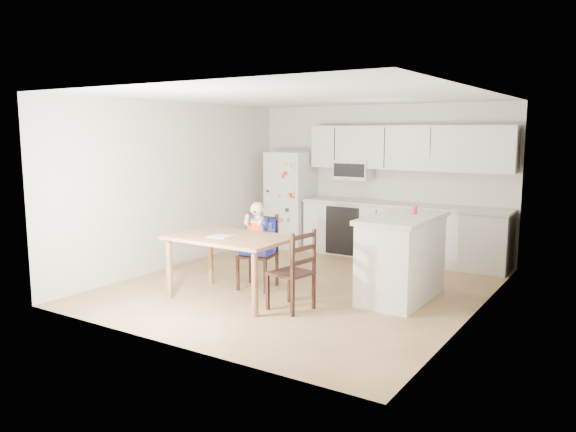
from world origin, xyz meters
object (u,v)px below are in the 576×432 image
at_px(dining_table, 230,244).
at_px(red_cup, 414,210).
at_px(chair_booster, 259,236).
at_px(kitchen_island, 402,257).
at_px(refrigerator, 291,200).
at_px(chair_side, 297,266).

bearing_deg(dining_table, red_cup, 37.53).
xyz_separation_m(dining_table, chair_booster, (-0.01, 0.62, 0.01)).
distance_m(dining_table, chair_booster, 0.62).
bearing_deg(dining_table, chair_booster, 90.88).
bearing_deg(kitchen_island, chair_booster, -163.19).
xyz_separation_m(refrigerator, dining_table, (1.10, -3.13, -0.16)).
xyz_separation_m(chair_booster, chair_side, (0.95, -0.58, -0.16)).
relative_size(kitchen_island, chair_side, 1.48).
height_order(refrigerator, dining_table, refrigerator).
xyz_separation_m(refrigerator, chair_booster, (1.09, -2.51, -0.16)).
relative_size(refrigerator, chair_booster, 1.48).
height_order(dining_table, chair_booster, chair_booster).
distance_m(kitchen_island, chair_booster, 1.87).
bearing_deg(chair_side, refrigerator, -137.93).
height_order(kitchen_island, dining_table, kitchen_island).
bearing_deg(kitchen_island, refrigerator, 145.42).
distance_m(red_cup, chair_booster, 2.03).
xyz_separation_m(refrigerator, kitchen_island, (2.87, -1.98, -0.33)).
xyz_separation_m(red_cup, chair_booster, (-1.83, -0.78, -0.40)).
distance_m(red_cup, dining_table, 2.33).
xyz_separation_m(kitchen_island, red_cup, (0.05, 0.24, 0.57)).
bearing_deg(refrigerator, chair_side, -56.59).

